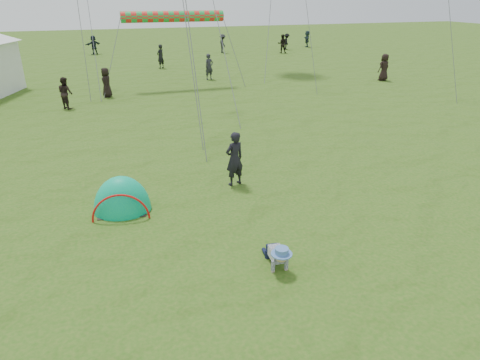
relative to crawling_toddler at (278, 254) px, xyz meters
name	(u,v)px	position (x,y,z in m)	size (l,w,h in m)	color
ground	(263,250)	(-0.06, 0.69, -0.31)	(140.00, 140.00, 0.00)	#255611
crawling_toddler	(278,254)	(0.00, 0.00, 0.00)	(0.56, 0.81, 0.62)	black
popup_tent	(123,210)	(-2.92, 3.75, -0.31)	(1.51, 1.25, 1.96)	#009085
standing_adult	(234,159)	(0.47, 4.41, 0.53)	(0.61, 0.40, 1.68)	black
crowd_person_1	(282,44)	(14.67, 32.99, 0.57)	(0.86, 0.67, 1.76)	black
crowd_person_3	(223,44)	(9.21, 35.01, 0.58)	(1.14, 0.66, 1.77)	#242528
crowd_person_4	(106,82)	(-2.59, 18.26, 0.50)	(0.80, 0.52, 1.63)	black
crowd_person_5	(94,45)	(-2.83, 37.87, 0.56)	(1.62, 0.52, 1.75)	#1A222E
crowd_person_6	(209,67)	(4.26, 21.62, 0.54)	(0.62, 0.41, 1.70)	#27262F
crowd_person_7	(65,93)	(-4.67, 16.16, 0.48)	(0.77, 0.60, 1.59)	black
crowd_person_9	(287,42)	(16.29, 35.47, 0.49)	(1.04, 0.60, 1.61)	black
crowd_person_10	(384,67)	(15.23, 17.50, 0.57)	(0.85, 0.56, 1.75)	black
crowd_person_11	(307,39)	(19.39, 36.96, 0.54)	(1.58, 0.50, 1.70)	#1F2F36
crowd_person_12	(160,56)	(1.91, 27.46, 0.59)	(0.66, 0.43, 1.80)	black
rainbow_tube_kite	(173,16)	(1.71, 19.94, 3.83)	(0.64, 0.64, 6.08)	red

